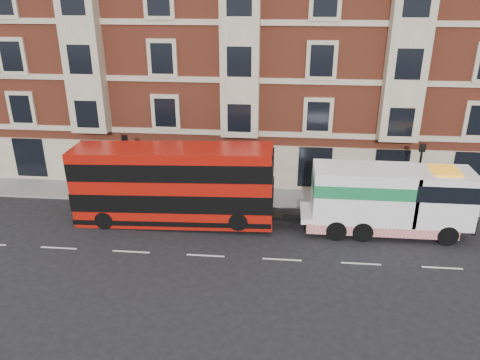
% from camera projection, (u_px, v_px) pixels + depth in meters
% --- Properties ---
extents(ground, '(120.00, 120.00, 0.00)m').
position_uv_depth(ground, '(205.00, 256.00, 24.45)').
color(ground, black).
rests_on(ground, ground).
extents(sidewalk, '(90.00, 3.00, 0.15)m').
position_uv_depth(sidewalk, '(224.00, 195.00, 31.31)').
color(sidewalk, slate).
rests_on(sidewalk, ground).
extents(victorian_terrace, '(45.00, 12.00, 20.40)m').
position_uv_depth(victorian_terrace, '(242.00, 30.00, 34.31)').
color(victorian_terrace, brown).
rests_on(victorian_terrace, ground).
extents(lamp_post_west, '(0.35, 0.15, 4.35)m').
position_uv_depth(lamp_post_west, '(127.00, 163.00, 29.65)').
color(lamp_post_west, black).
rests_on(lamp_post_west, sidewalk).
extents(lamp_post_east, '(0.35, 0.15, 4.35)m').
position_uv_depth(lamp_post_east, '(419.00, 173.00, 28.05)').
color(lamp_post_east, black).
rests_on(lamp_post_east, sidewalk).
extents(double_decker_bus, '(11.53, 2.65, 4.67)m').
position_uv_depth(double_decker_bus, '(173.00, 184.00, 26.99)').
color(double_decker_bus, '#A91209').
rests_on(double_decker_bus, ground).
extents(tow_truck, '(9.23, 2.73, 3.85)m').
position_uv_depth(tow_truck, '(386.00, 199.00, 26.09)').
color(tow_truck, white).
rests_on(tow_truck, ground).
extents(pedestrian, '(0.68, 0.56, 1.60)m').
position_uv_depth(pedestrian, '(135.00, 185.00, 30.78)').
color(pedestrian, '#1D1D3A').
rests_on(pedestrian, sidewalk).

